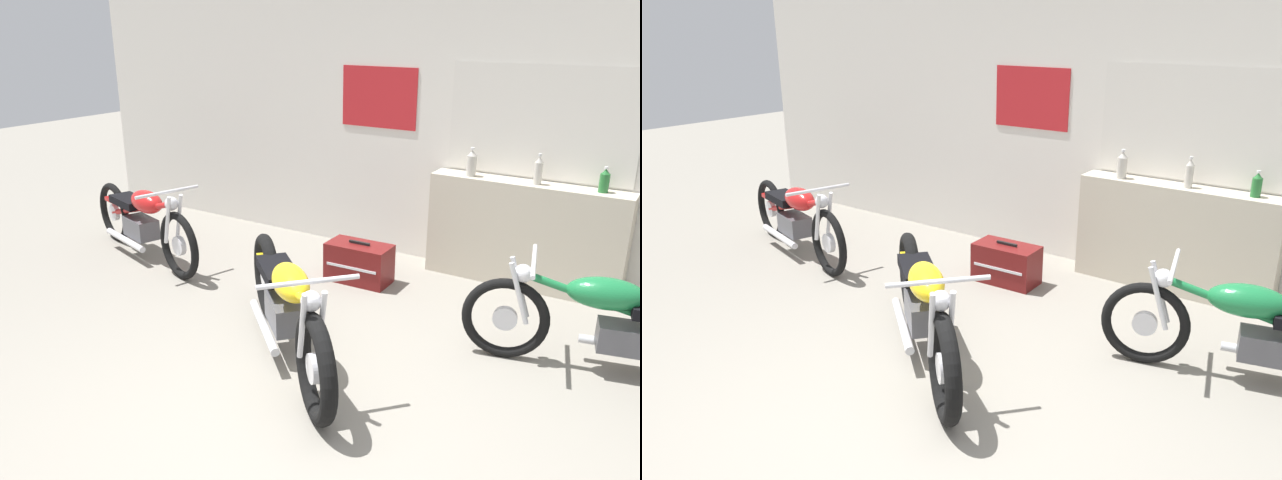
# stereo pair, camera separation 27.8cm
# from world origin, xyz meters

# --- Properties ---
(ground_plane) EXTENTS (24.00, 24.00, 0.00)m
(ground_plane) POSITION_xyz_m (0.00, 0.00, 0.00)
(ground_plane) COLOR gray
(wall_back) EXTENTS (10.00, 0.07, 2.80)m
(wall_back) POSITION_xyz_m (0.02, 3.26, 1.40)
(wall_back) COLOR silver
(wall_back) RESTS_ON ground_plane
(sill_counter) EXTENTS (1.76, 0.28, 0.97)m
(sill_counter) POSITION_xyz_m (0.50, 3.08, 0.49)
(sill_counter) COLOR #B7AD99
(sill_counter) RESTS_ON ground_plane
(bottle_leftmost) EXTENTS (0.09, 0.09, 0.27)m
(bottle_leftmost) POSITION_xyz_m (-0.02, 3.04, 1.09)
(bottle_leftmost) COLOR #B7B2A8
(bottle_leftmost) RESTS_ON sill_counter
(bottle_left_center) EXTENTS (0.07, 0.07, 0.27)m
(bottle_left_center) POSITION_xyz_m (0.57, 3.06, 1.09)
(bottle_left_center) COLOR #B7B2A8
(bottle_left_center) RESTS_ON sill_counter
(bottle_center) EXTENTS (0.08, 0.08, 0.22)m
(bottle_center) POSITION_xyz_m (1.11, 3.08, 1.07)
(bottle_center) COLOR #23662D
(bottle_center) RESTS_ON sill_counter
(motorcycle_green) EXTENTS (2.07, 0.76, 0.79)m
(motorcycle_green) POSITION_xyz_m (1.51, 1.85, 0.40)
(motorcycle_green) COLOR black
(motorcycle_green) RESTS_ON ground_plane
(motorcycle_red) EXTENTS (2.04, 0.80, 0.84)m
(motorcycle_red) POSITION_xyz_m (-2.95, 1.67, 0.41)
(motorcycle_red) COLOR black
(motorcycle_red) RESTS_ON ground_plane
(motorcycle_yellow) EXTENTS (1.72, 1.53, 0.87)m
(motorcycle_yellow) POSITION_xyz_m (-0.52, 0.80, 0.42)
(motorcycle_yellow) COLOR black
(motorcycle_yellow) RESTS_ON ground_plane
(hard_case_darkred) EXTENTS (0.61, 0.34, 0.39)m
(hard_case_darkred) POSITION_xyz_m (-0.79, 2.33, 0.18)
(hard_case_darkred) COLOR maroon
(hard_case_darkred) RESTS_ON ground_plane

